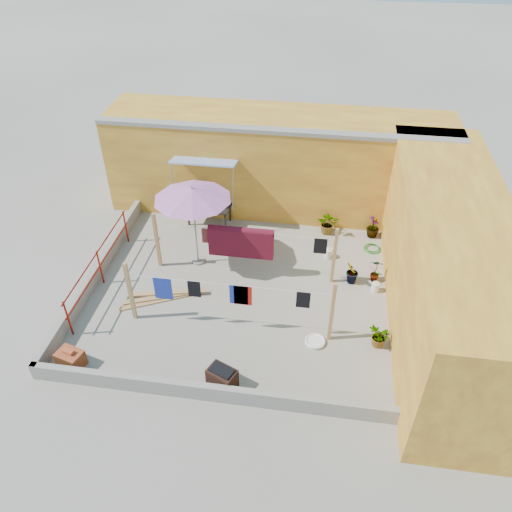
{
  "coord_description": "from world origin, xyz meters",
  "views": [
    {
      "loc": [
        1.97,
        -10.11,
        9.21
      ],
      "look_at": [
        0.42,
        0.3,
        1.05
      ],
      "focal_mm": 35.0,
      "sensor_mm": 36.0,
      "label": 1
    }
  ],
  "objects_px": {
    "white_basin": "(315,341)",
    "plant_back_a": "(328,223)",
    "brick_stack": "(71,359)",
    "outdoor_table": "(209,207)",
    "water_jug_a": "(328,253)",
    "green_hose": "(372,248)",
    "brazier": "(222,378)",
    "water_jug_b": "(375,287)",
    "patio_umbrella": "(192,194)"
  },
  "relations": [
    {
      "from": "water_jug_a",
      "to": "water_jug_b",
      "type": "xyz_separation_m",
      "value": [
        1.34,
        -1.32,
        -0.01
      ]
    },
    {
      "from": "water_jug_a",
      "to": "green_hose",
      "type": "xyz_separation_m",
      "value": [
        1.34,
        0.62,
        -0.12
      ]
    },
    {
      "from": "water_jug_b",
      "to": "green_hose",
      "type": "bearing_deg",
      "value": 90.0
    },
    {
      "from": "patio_umbrella",
      "to": "brazier",
      "type": "distance_m",
      "value": 5.05
    },
    {
      "from": "brick_stack",
      "to": "brazier",
      "type": "relative_size",
      "value": 0.92
    },
    {
      "from": "plant_back_a",
      "to": "patio_umbrella",
      "type": "bearing_deg",
      "value": -151.04
    },
    {
      "from": "white_basin",
      "to": "water_jug_b",
      "type": "xyz_separation_m",
      "value": [
        1.53,
        2.16,
        0.1
      ]
    },
    {
      "from": "water_jug_a",
      "to": "plant_back_a",
      "type": "relative_size",
      "value": 0.47
    },
    {
      "from": "brick_stack",
      "to": "white_basin",
      "type": "height_order",
      "value": "brick_stack"
    },
    {
      "from": "green_hose",
      "to": "white_basin",
      "type": "bearing_deg",
      "value": -110.46
    },
    {
      "from": "brick_stack",
      "to": "white_basin",
      "type": "xyz_separation_m",
      "value": [
        5.6,
        1.54,
        -0.17
      ]
    },
    {
      "from": "brazier",
      "to": "plant_back_a",
      "type": "bearing_deg",
      "value": 71.64
    },
    {
      "from": "outdoor_table",
      "to": "brazier",
      "type": "height_order",
      "value": "outdoor_table"
    },
    {
      "from": "white_basin",
      "to": "patio_umbrella",
      "type": "bearing_deg",
      "value": 142.96
    },
    {
      "from": "green_hose",
      "to": "patio_umbrella",
      "type": "bearing_deg",
      "value": -165.02
    },
    {
      "from": "water_jug_a",
      "to": "water_jug_b",
      "type": "height_order",
      "value": "water_jug_a"
    },
    {
      "from": "patio_umbrella",
      "to": "brick_stack",
      "type": "height_order",
      "value": "patio_umbrella"
    },
    {
      "from": "brick_stack",
      "to": "outdoor_table",
      "type": "bearing_deg",
      "value": 73.48
    },
    {
      "from": "brazier",
      "to": "water_jug_a",
      "type": "bearing_deg",
      "value": 66.74
    },
    {
      "from": "patio_umbrella",
      "to": "green_hose",
      "type": "relative_size",
      "value": 4.97
    },
    {
      "from": "brazier",
      "to": "plant_back_a",
      "type": "xyz_separation_m",
      "value": [
        2.12,
        6.4,
        0.09
      ]
    },
    {
      "from": "white_basin",
      "to": "brick_stack",
      "type": "bearing_deg",
      "value": -164.6
    },
    {
      "from": "brazier",
      "to": "brick_stack",
      "type": "bearing_deg",
      "value": 179.02
    },
    {
      "from": "water_jug_a",
      "to": "water_jug_b",
      "type": "bearing_deg",
      "value": -44.75
    },
    {
      "from": "water_jug_a",
      "to": "patio_umbrella",
      "type": "bearing_deg",
      "value": -168.74
    },
    {
      "from": "patio_umbrella",
      "to": "brick_stack",
      "type": "relative_size",
      "value": 3.81
    },
    {
      "from": "white_basin",
      "to": "green_hose",
      "type": "height_order",
      "value": "white_basin"
    },
    {
      "from": "green_hose",
      "to": "plant_back_a",
      "type": "relative_size",
      "value": 0.71
    },
    {
      "from": "white_basin",
      "to": "plant_back_a",
      "type": "distance_m",
      "value": 4.81
    },
    {
      "from": "white_basin",
      "to": "water_jug_a",
      "type": "distance_m",
      "value": 3.49
    },
    {
      "from": "white_basin",
      "to": "green_hose",
      "type": "relative_size",
      "value": 0.97
    },
    {
      "from": "outdoor_table",
      "to": "water_jug_a",
      "type": "height_order",
      "value": "outdoor_table"
    },
    {
      "from": "white_basin",
      "to": "green_hose",
      "type": "xyz_separation_m",
      "value": [
        1.53,
        4.1,
        -0.01
      ]
    },
    {
      "from": "brazier",
      "to": "water_jug_b",
      "type": "height_order",
      "value": "brazier"
    },
    {
      "from": "brazier",
      "to": "water_jug_a",
      "type": "relative_size",
      "value": 2.12
    },
    {
      "from": "patio_umbrella",
      "to": "green_hose",
      "type": "height_order",
      "value": "patio_umbrella"
    },
    {
      "from": "brick_stack",
      "to": "green_hose",
      "type": "bearing_deg",
      "value": 38.35
    },
    {
      "from": "patio_umbrella",
      "to": "water_jug_b",
      "type": "distance_m",
      "value": 5.61
    },
    {
      "from": "white_basin",
      "to": "green_hose",
      "type": "bearing_deg",
      "value": 69.54
    },
    {
      "from": "brazier",
      "to": "water_jug_b",
      "type": "xyz_separation_m",
      "value": [
        3.52,
        3.76,
        -0.13
      ]
    },
    {
      "from": "water_jug_a",
      "to": "outdoor_table",
      "type": "bearing_deg",
      "value": 161.46
    },
    {
      "from": "white_basin",
      "to": "plant_back_a",
      "type": "relative_size",
      "value": 0.69
    },
    {
      "from": "water_jug_a",
      "to": "plant_back_a",
      "type": "bearing_deg",
      "value": 92.74
    },
    {
      "from": "white_basin",
      "to": "water_jug_b",
      "type": "bearing_deg",
      "value": 54.68
    },
    {
      "from": "outdoor_table",
      "to": "water_jug_b",
      "type": "distance_m",
      "value": 5.89
    },
    {
      "from": "plant_back_a",
      "to": "brazier",
      "type": "bearing_deg",
      "value": -108.36
    },
    {
      "from": "green_hose",
      "to": "water_jug_b",
      "type": "bearing_deg",
      "value": -90.0
    },
    {
      "from": "outdoor_table",
      "to": "plant_back_a",
      "type": "bearing_deg",
      "value": -0.0
    },
    {
      "from": "outdoor_table",
      "to": "water_jug_a",
      "type": "xyz_separation_m",
      "value": [
        3.92,
        -1.31,
        -0.44
      ]
    },
    {
      "from": "brazier",
      "to": "plant_back_a",
      "type": "relative_size",
      "value": 1.01
    }
  ]
}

